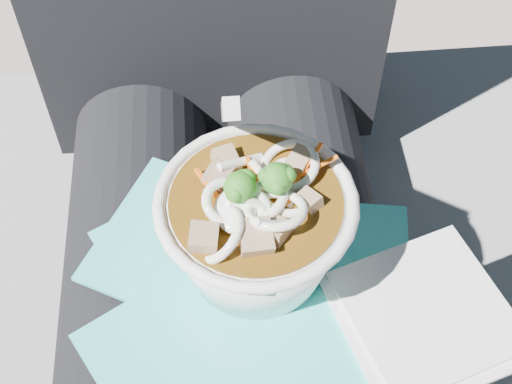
{
  "coord_description": "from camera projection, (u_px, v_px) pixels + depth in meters",
  "views": [
    {
      "loc": [
        0.0,
        -0.28,
        1.08
      ],
      "look_at": [
        0.02,
        0.01,
        0.69
      ],
      "focal_mm": 50.0,
      "sensor_mm": 36.0,
      "label": 1
    }
  ],
  "objects": [
    {
      "name": "lap",
      "position": [
        229.0,
        321.0,
        0.62
      ],
      "size": [
        0.29,
        0.48,
        0.14
      ],
      "color": "black",
      "rests_on": "stone_ledge"
    },
    {
      "name": "udon_bowl",
      "position": [
        256.0,
        224.0,
        0.52
      ],
      "size": [
        0.17,
        0.17,
        0.19
      ],
      "color": "white",
      "rests_on": "plastic_bag"
    },
    {
      "name": "napkins",
      "position": [
        426.0,
        315.0,
        0.53
      ],
      "size": [
        0.15,
        0.15,
        0.01
      ],
      "color": "white",
      "rests_on": "plastic_bag"
    },
    {
      "name": "stone_ledge",
      "position": [
        229.0,
        318.0,
        0.95
      ],
      "size": [
        1.0,
        0.51,
        0.45
      ],
      "primitive_type": "cube",
      "rotation": [
        0.0,
        0.0,
        0.01
      ],
      "color": "slate",
      "rests_on": "ground"
    },
    {
      "name": "person_body",
      "position": [
        223.0,
        217.0,
        0.66
      ],
      "size": [
        0.34,
        0.94,
        0.98
      ],
      "color": "black",
      "rests_on": "ground"
    },
    {
      "name": "plastic_bag",
      "position": [
        259.0,
        312.0,
        0.54
      ],
      "size": [
        0.3,
        0.32,
        0.02
      ],
      "color": "#2DBCB2",
      "rests_on": "lap"
    }
  ]
}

